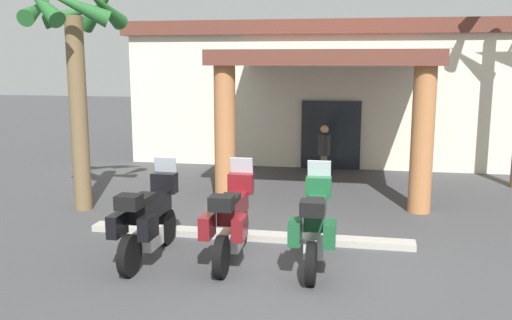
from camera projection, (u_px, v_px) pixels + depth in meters
ground_plane at (296, 265)px, 9.13m from camera, size 80.00×80.00×0.00m
motel_building at (336, 89)px, 19.46m from camera, size 13.44×11.05×4.52m
motorcycle_black at (148, 219)px, 9.29m from camera, size 0.71×2.21×1.61m
motorcycle_maroon at (232, 220)px, 9.23m from camera, size 0.71×2.21×1.61m
motorcycle_green at (315, 225)px, 8.95m from camera, size 0.71×2.21×1.61m
pedestrian at (324, 150)px, 14.99m from camera, size 0.32×0.53×1.60m
palm_tree_roadside at (75, 46)px, 11.93m from camera, size 2.16×2.30×5.07m
curb_strip at (247, 235)px, 10.50m from camera, size 6.15×0.36×0.12m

